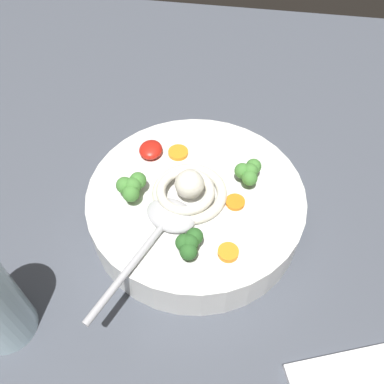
{
  "coord_description": "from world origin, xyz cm",
  "views": [
    {
      "loc": [
        31.24,
        4.43,
        47.2
      ],
      "look_at": [
        0.53,
        -0.48,
        8.29
      ],
      "focal_mm": 37.98,
      "sensor_mm": 36.0,
      "label": 1
    }
  ],
  "objects": [
    {
      "name": "broccoli_floret_beside_noodles",
      "position": [
        -2.22,
        6.1,
        10.16
      ],
      "size": [
        3.78,
        3.25,
        2.99
      ],
      "color": "#7A9E60",
      "rests_on": "soup_bowl"
    },
    {
      "name": "table_slab",
      "position": [
        0.0,
        0.0,
        1.42
      ],
      "size": [
        113.83,
        113.83,
        2.84
      ],
      "primitive_type": "cube",
      "color": "#474C56",
      "rests_on": "ground"
    },
    {
      "name": "soup_spoon",
      "position": [
        6.19,
        -2.79,
        9.09
      ],
      "size": [
        17.21,
        9.64,
        1.6
      ],
      "rotation": [
        0.0,
        0.0,
        5.9
      ],
      "color": "#B7B7BC",
      "rests_on": "soup_bowl"
    },
    {
      "name": "carrot_slice_center",
      "position": [
        -5.57,
        -3.31,
        8.55
      ],
      "size": [
        2.65,
        2.65,
        0.53
      ],
      "primitive_type": "cylinder",
      "color": "orange",
      "rests_on": "soup_bowl"
    },
    {
      "name": "broccoli_floret_near_spoon",
      "position": [
        2.39,
        -7.39,
        10.27
      ],
      "size": [
        4.02,
        3.46,
        3.18
      ],
      "color": "#7A9E60",
      "rests_on": "soup_bowl"
    },
    {
      "name": "broccoli_floret_right",
      "position": [
        8.95,
        0.49,
        10.15
      ],
      "size": [
        3.77,
        3.24,
        2.98
      ],
      "color": "#7A9E60",
      "rests_on": "soup_bowl"
    },
    {
      "name": "chili_sauce_dollop",
      "position": [
        -5.04,
        -6.87,
        9.05
      ],
      "size": [
        3.4,
        3.06,
        1.53
      ],
      "primitive_type": "ellipsoid",
      "color": "red",
      "rests_on": "soup_bowl"
    },
    {
      "name": "carrot_slice_extra_b",
      "position": [
        1.45,
        4.91,
        8.53
      ],
      "size": [
        2.33,
        2.33,
        0.5
      ],
      "primitive_type": "cylinder",
      "color": "orange",
      "rests_on": "soup_bowl"
    },
    {
      "name": "carrot_slice_rear",
      "position": [
        8.49,
        4.78,
        8.62
      ],
      "size": [
        2.31,
        2.31,
        0.68
      ],
      "primitive_type": "cylinder",
      "color": "orange",
      "rests_on": "soup_bowl"
    },
    {
      "name": "soup_bowl",
      "position": [
        0.53,
        -0.48,
        5.65
      ],
      "size": [
        26.97,
        26.97,
        5.45
      ],
      "color": "white",
      "rests_on": "table_slab"
    },
    {
      "name": "noodle_pile",
      "position": [
        1.34,
        -0.78,
        9.54
      ],
      "size": [
        10.01,
        9.81,
        4.02
      ],
      "color": "silver",
      "rests_on": "soup_bowl"
    }
  ]
}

